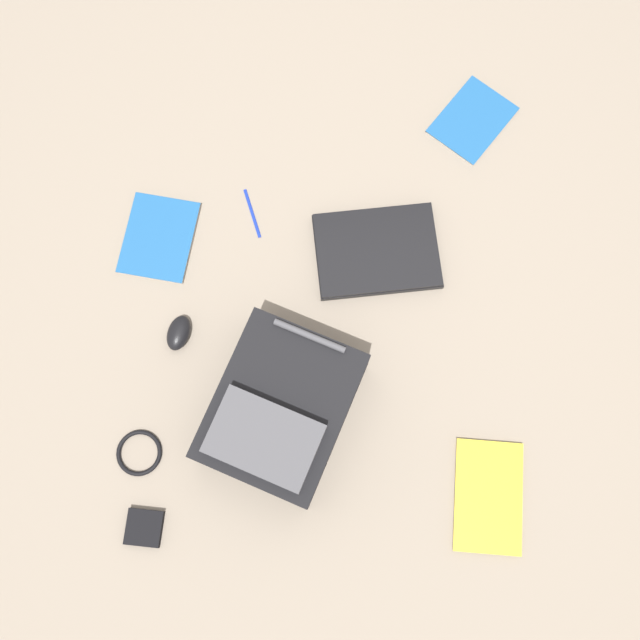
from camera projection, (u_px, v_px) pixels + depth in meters
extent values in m
plane|color=gray|center=(336.00, 310.00, 1.98)|extent=(4.01, 4.01, 0.00)
cube|color=black|center=(282.00, 409.00, 1.84)|extent=(0.46, 0.49, 0.16)
cube|color=#4C4C51|center=(264.00, 439.00, 1.72)|extent=(0.30, 0.26, 0.04)
cylinder|color=#4C4C51|center=(310.00, 336.00, 1.79)|extent=(0.17, 0.10, 0.02)
cube|color=black|center=(377.00, 252.00, 2.01)|extent=(0.34, 0.26, 0.02)
cube|color=black|center=(377.00, 250.00, 2.00)|extent=(0.34, 0.25, 0.01)
cube|color=silver|center=(488.00, 496.00, 1.86)|extent=(0.20, 0.29, 0.01)
cube|color=yellow|center=(489.00, 496.00, 1.86)|extent=(0.21, 0.30, 0.00)
cube|color=silver|center=(472.00, 121.00, 2.11)|extent=(0.27, 0.27, 0.01)
cube|color=#1E5999|center=(473.00, 120.00, 2.10)|extent=(0.28, 0.28, 0.00)
cube|color=silver|center=(159.00, 238.00, 2.02)|extent=(0.23, 0.26, 0.02)
cube|color=#1E5999|center=(159.00, 237.00, 2.02)|extent=(0.23, 0.27, 0.00)
ellipsoid|color=black|center=(179.00, 333.00, 1.95)|extent=(0.09, 0.11, 0.04)
torus|color=black|center=(139.00, 453.00, 1.89)|extent=(0.12, 0.12, 0.01)
cylinder|color=#1933B2|center=(252.00, 213.00, 2.05)|extent=(0.05, 0.15, 0.01)
cube|color=black|center=(144.00, 528.00, 1.84)|extent=(0.10, 0.10, 0.02)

